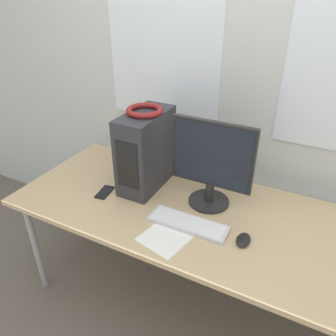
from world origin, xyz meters
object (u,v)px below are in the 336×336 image
at_px(monitor_main, 212,163).
at_px(keyboard, 188,223).
at_px(headphones, 144,110).
at_px(pc_tower, 146,151).
at_px(mouse, 243,240).
at_px(cell_phone, 105,192).

xyz_separation_m(monitor_main, keyboard, (-0.02, -0.23, -0.24)).
height_order(monitor_main, keyboard, monitor_main).
height_order(headphones, keyboard, headphones).
xyz_separation_m(pc_tower, mouse, (0.66, -0.23, -0.21)).
bearing_deg(cell_phone, headphones, 41.00).
distance_m(headphones, mouse, 0.84).
height_order(headphones, cell_phone, headphones).
bearing_deg(cell_phone, monitor_main, 10.06).
xyz_separation_m(monitor_main, cell_phone, (-0.57, -0.19, -0.25)).
height_order(monitor_main, cell_phone, monitor_main).
relative_size(monitor_main, cell_phone, 3.44).
height_order(pc_tower, cell_phone, pc_tower).
bearing_deg(keyboard, cell_phone, 175.72).
height_order(pc_tower, mouse, pc_tower).
relative_size(keyboard, mouse, 3.93).
xyz_separation_m(keyboard, cell_phone, (-0.55, 0.04, -0.01)).
height_order(mouse, cell_phone, mouse).
bearing_deg(headphones, pc_tower, -90.00).
distance_m(headphones, cell_phone, 0.53).
relative_size(headphones, cell_phone, 1.43).
relative_size(pc_tower, cell_phone, 3.23).
bearing_deg(monitor_main, mouse, -40.63).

